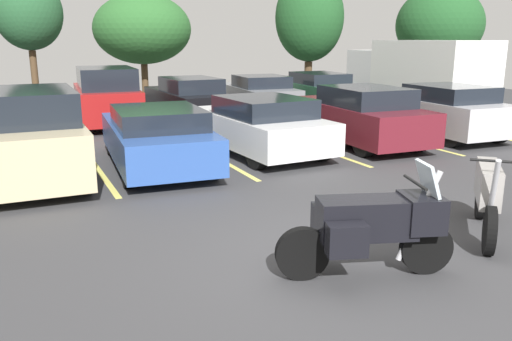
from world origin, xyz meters
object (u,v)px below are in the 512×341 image
object	(u,v)px
car_blue	(157,137)
car_maroon	(358,116)
motorcycle_second	(487,195)
car_champagne	(32,136)
car_far_black	(188,99)
car_white	(259,125)
car_far_red	(106,97)
box_truck	(418,72)
car_far_green	(316,91)
car_far_grey	(258,95)
motorcycle_touring	(374,224)
car_silver	(441,111)

from	to	relation	value
car_blue	car_maroon	size ratio (longest dim) A/B	0.97
motorcycle_second	car_champagne	size ratio (longest dim) A/B	0.37
motorcycle_second	car_far_black	bearing A→B (deg)	91.92
car_white	car_far_red	world-z (taller)	car_far_red
box_truck	car_far_red	bearing A→B (deg)	175.99
car_champagne	car_blue	world-z (taller)	car_champagne
car_champagne	car_far_green	size ratio (longest dim) A/B	0.92
motorcycle_second	car_far_grey	bearing A→B (deg)	79.53
motorcycle_touring	box_truck	size ratio (longest dim) A/B	0.30
car_white	car_maroon	xyz separation A→B (m)	(2.95, 0.04, 0.05)
car_far_black	car_maroon	bearing A→B (deg)	-64.81
car_blue	car_far_grey	distance (m)	8.53
car_far_black	car_white	bearing A→B (deg)	-91.09
car_champagne	box_truck	world-z (taller)	box_truck
box_truck	car_champagne	bearing A→B (deg)	-159.13
car_blue	box_truck	bearing A→B (deg)	24.55
car_maroon	car_silver	xyz separation A→B (m)	(2.73, -0.22, 0.00)
motorcycle_second	car_champagne	world-z (taller)	car_champagne
box_truck	car_far_grey	bearing A→B (deg)	172.34
car_far_grey	car_blue	bearing A→B (deg)	-130.34
car_champagne	motorcycle_second	bearing A→B (deg)	-46.64
motorcycle_touring	car_maroon	xyz separation A→B (m)	(4.71, 6.89, 0.10)
car_far_red	motorcycle_touring	bearing A→B (deg)	-86.12
car_blue	motorcycle_second	bearing A→B (deg)	-62.21
car_blue	box_truck	world-z (taller)	box_truck
car_white	motorcycle_second	bearing A→B (deg)	-85.25
car_far_grey	box_truck	world-z (taller)	box_truck
car_far_red	car_white	bearing A→B (deg)	-66.55
car_maroon	car_white	bearing A→B (deg)	-179.27
car_far_green	box_truck	world-z (taller)	box_truck
car_far_green	motorcycle_second	bearing A→B (deg)	-111.34
motorcycle_touring	car_white	size ratio (longest dim) A/B	0.46
motorcycle_touring	car_far_green	world-z (taller)	car_far_green
box_truck	car_blue	bearing A→B (deg)	-155.45
car_far_black	car_far_grey	world-z (taller)	car_far_black
motorcycle_second	car_far_black	xyz separation A→B (m)	(-0.42, 12.49, 0.11)
car_far_grey	box_truck	bearing A→B (deg)	-7.66
car_maroon	car_far_grey	bearing A→B (deg)	90.83
car_far_grey	motorcycle_touring	bearing A→B (deg)	-109.59
car_blue	car_far_black	distance (m)	6.99
car_champagne	car_white	bearing A→B (deg)	4.31
car_maroon	car_blue	bearing A→B (deg)	-175.94
car_champagne	car_maroon	xyz separation A→B (m)	(8.12, 0.43, -0.14)
car_blue	box_truck	distance (m)	13.50
motorcycle_touring	car_far_black	distance (m)	13.04
car_silver	car_far_green	distance (m)	6.73
car_blue	car_far_black	xyz separation A→B (m)	(2.78, 6.42, 0.05)
car_white	car_far_red	xyz separation A→B (m)	(-2.64, 6.09, 0.22)
car_white	car_far_black	bearing A→B (deg)	88.91
motorcycle_touring	motorcycle_second	xyz separation A→B (m)	(2.30, 0.42, -0.05)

